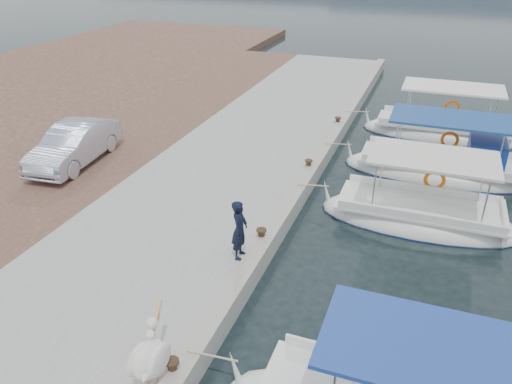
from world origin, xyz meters
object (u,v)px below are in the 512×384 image
fishing_caique_c (418,219)px  fishing_caique_d (440,170)px  pelican (150,357)px  parked_car (74,145)px  fisherman (240,230)px  fishing_caique_e (441,133)px

fishing_caique_c → fishing_caique_d: bearing=82.8°
pelican → parked_car: 11.10m
parked_car → fisherman: bearing=-29.7°
fishing_caique_e → pelican: 17.44m
fishing_caique_e → fisherman: bearing=-110.3°
fishing_caique_d → fisherman: (-4.70, -8.14, 1.11)m
fishing_caique_e → fisherman: (-4.61, -12.45, 1.18)m
fishing_caique_c → fishing_caique_d: same height
fishing_caique_c → fisherman: fishing_caique_c is taller
fisherman → fishing_caique_c: bearing=-49.9°
fisherman → parked_car: bearing=60.3°
fisherman → fishing_caique_e: bearing=-25.8°
fishing_caique_e → parked_car: bearing=-144.4°
fishing_caique_e → fisherman: fishing_caique_e is taller
fishing_caique_e → pelican: (-4.62, -16.79, 0.98)m
fishing_caique_d → fishing_caique_e: bearing=91.1°
fishing_caique_c → parked_car: fishing_caique_c is taller
parked_car → fishing_caique_e: bearing=30.1°
pelican → fisherman: 4.34m
fishing_caique_c → pelican: fishing_caique_c is taller
fishing_caique_d → fisherman: fishing_caique_d is taller
parked_car → fishing_caique_d: bearing=14.7°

